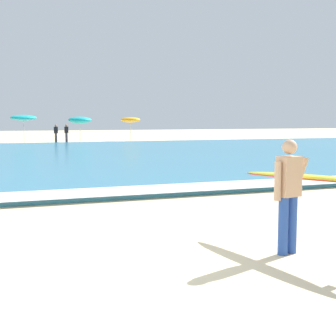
{
  "coord_description": "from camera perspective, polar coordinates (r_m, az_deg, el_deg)",
  "views": [
    {
      "loc": [
        -1.78,
        -6.3,
        2.03
      ],
      "look_at": [
        1.32,
        2.16,
        1.1
      ],
      "focal_mm": 50.79,
      "sensor_mm": 36.0,
      "label": 1
    }
  ],
  "objects": [
    {
      "name": "surfer_with_board",
      "position": [
        7.49,
        15.6,
        -1.96
      ],
      "size": [
        1.23,
        2.96,
        1.73
      ],
      "color": "#284CA3",
      "rests_on": "ground"
    },
    {
      "name": "surf_foam",
      "position": [
        12.34,
        -11.62,
        -3.02
      ],
      "size": [
        120.0,
        1.55,
        0.01
      ],
      "primitive_type": "cube",
      "color": "white",
      "rests_on": "sea"
    },
    {
      "name": "ground_plane",
      "position": [
        6.86,
        -4.24,
        -11.34
      ],
      "size": [
        160.0,
        160.0,
        0.0
      ],
      "primitive_type": "plane",
      "color": "beige"
    },
    {
      "name": "beach_umbrella_2",
      "position": [
        42.65,
        -16.95,
        5.79
      ],
      "size": [
        2.21,
        2.23,
        2.44
      ],
      "color": "beige",
      "rests_on": "ground"
    },
    {
      "name": "beachgoer_near_row_left",
      "position": [
        41.88,
        -12.09,
        4.14
      ],
      "size": [
        0.32,
        0.2,
        1.58
      ],
      "color": "#383842",
      "rests_on": "ground"
    },
    {
      "name": "beachgoer_near_row_mid",
      "position": [
        41.36,
        -13.3,
        4.09
      ],
      "size": [
        0.32,
        0.2,
        1.58
      ],
      "color": "#383842",
      "rests_on": "ground"
    },
    {
      "name": "beach_umbrella_4",
      "position": [
        44.18,
        -4.52,
        5.78
      ],
      "size": [
        1.81,
        1.82,
        2.22
      ],
      "color": "beige",
      "rests_on": "ground"
    },
    {
      "name": "beach_umbrella_3",
      "position": [
        42.91,
        -10.53,
        5.69
      ],
      "size": [
        2.03,
        2.04,
        2.26
      ],
      "color": "beige",
      "rests_on": "ground"
    },
    {
      "name": "sea",
      "position": [
        25.6,
        -16.1,
        1.27
      ],
      "size": [
        120.0,
        28.0,
        0.14
      ],
      "primitive_type": "cube",
      "color": "teal",
      "rests_on": "ground"
    }
  ]
}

